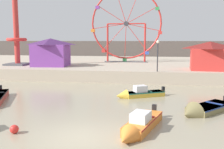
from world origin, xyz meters
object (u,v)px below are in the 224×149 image
Objects in this scene: motorboat_mustard_yellow at (138,94)px; motorboat_orange_hull at (139,126)px; promenade_lamp_near at (158,51)px; motorboat_olive_wood at (202,110)px; carnival_booth_purple_stall at (51,52)px; drop_tower_red_tower at (16,31)px; ferris_wheel_red_frame at (126,25)px; mooring_buoy_orange at (14,129)px; carnival_booth_red_striped at (210,55)px.

motorboat_orange_hull is at bearing 66.34° from motorboat_mustard_yellow.
promenade_lamp_near reaches higher than motorboat_mustard_yellow.
carnival_booth_purple_stall reaches higher than motorboat_olive_wood.
motorboat_mustard_yellow is 21.02m from drop_tower_red_tower.
ferris_wheel_red_frame reaches higher than motorboat_olive_wood.
ferris_wheel_red_frame reaches higher than promenade_lamp_near.
mooring_buoy_orange is at bearing 31.57° from motorboat_mustard_yellow.
motorboat_orange_hull is at bearing 11.20° from mooring_buoy_orange.
motorboat_orange_hull is at bearing -82.52° from ferris_wheel_red_frame.
motorboat_mustard_yellow is 10.92m from mooring_buoy_orange.
ferris_wheel_red_frame is 25.14× the size of mooring_buoy_orange.
promenade_lamp_near is 7.51× the size of mooring_buoy_orange.
carnival_booth_red_striped reaches higher than motorboat_olive_wood.
motorboat_olive_wood is 9.87× the size of mooring_buoy_orange.
motorboat_olive_wood is 0.36× the size of drop_tower_red_tower.
carnival_booth_purple_stall reaches higher than motorboat_orange_hull.
drop_tower_red_tower is at bearing -121.83° from motorboat_orange_hull.
motorboat_mustard_yellow is at bearing -46.21° from carnival_booth_purple_stall.
carnival_booth_red_striped is at bearing 175.10° from motorboat_orange_hull.
motorboat_mustard_yellow is 16.19m from carnival_booth_purple_stall.
ferris_wheel_red_frame reaches higher than motorboat_mustard_yellow.
motorboat_mustard_yellow reaches higher than motorboat_olive_wood.
promenade_lamp_near is 18.12m from mooring_buoy_orange.
carnival_booth_red_striped reaches higher than mooring_buoy_orange.
ferris_wheel_red_frame reaches higher than carnival_booth_purple_stall.
motorboat_mustard_yellow is at bearing -91.10° from motorboat_olive_wood.
mooring_buoy_orange is (-13.00, -18.67, -2.75)m from carnival_booth_red_striped.
ferris_wheel_red_frame is 2.34× the size of carnival_booth_red_striped.
motorboat_mustard_yellow is 6.01m from motorboat_olive_wood.
ferris_wheel_red_frame is at bearing -156.01° from motorboat_orange_hull.
promenade_lamp_near is (1.08, 15.06, 3.20)m from motorboat_orange_hull.
motorboat_orange_hull is 6.28m from mooring_buoy_orange.
promenade_lamp_near reaches higher than motorboat_orange_hull.
motorboat_orange_hull is 0.45× the size of ferris_wheel_red_frame.
drop_tower_red_tower reaches higher than promenade_lamp_near.
motorboat_orange_hull is at bearing -60.79° from carnival_booth_purple_stall.
motorboat_orange_hull is 26.69m from drop_tower_red_tower.
mooring_buoy_orange is at bearing -113.98° from promenade_lamp_near.
motorboat_olive_wood is 26.82m from drop_tower_red_tower.
carnival_booth_red_striped is at bearing -150.39° from motorboat_olive_wood.
mooring_buoy_orange is (-9.97, -5.24, -0.01)m from motorboat_olive_wood.
motorboat_mustard_yellow is at bearing 59.14° from mooring_buoy_orange.
mooring_buoy_orange is at bearing -62.29° from motorboat_orange_hull.
ferris_wheel_red_frame is 12.39m from carnival_booth_purple_stall.
drop_tower_red_tower reaches higher than motorboat_orange_hull.
carnival_booth_purple_stall is 1.51× the size of promenade_lamp_near.
motorboat_olive_wood is at bearing -46.57° from carnival_booth_purple_stall.
promenade_lamp_near reaches higher than carnival_booth_red_striped.
carnival_booth_purple_stall is at bearing 164.26° from promenade_lamp_near.
motorboat_olive_wood is at bearing -72.11° from ferris_wheel_red_frame.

